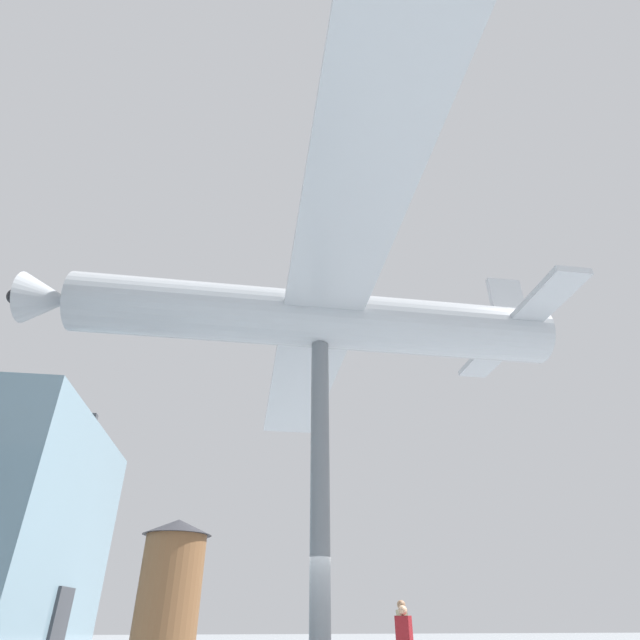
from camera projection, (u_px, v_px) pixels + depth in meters
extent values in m
cube|color=#383A3F|center=(60.00, 623.00, 18.25)|extent=(1.80, 0.12, 2.30)
cylinder|color=slate|center=(320.00, 490.00, 12.04)|extent=(0.48, 0.48, 7.94)
cylinder|color=#B2B7BC|center=(320.00, 320.00, 14.49)|extent=(1.79, 13.74, 1.65)
cube|color=#B2B7BC|center=(320.00, 320.00, 14.49)|extent=(20.11, 2.43, 0.18)
cube|color=#B2B7BC|center=(514.00, 331.00, 15.32)|extent=(6.44, 1.06, 0.18)
cube|color=#B2B7BC|center=(508.00, 305.00, 15.82)|extent=(0.19, 1.10, 1.87)
cone|color=#B2B7BC|center=(47.00, 299.00, 13.54)|extent=(1.42, 1.28, 1.40)
sphere|color=black|center=(16.00, 297.00, 13.44)|extent=(0.44, 0.44, 0.44)
cube|color=maroon|center=(404.00, 629.00, 13.10)|extent=(0.43, 0.44, 0.59)
sphere|color=tan|center=(402.00, 610.00, 13.32)|extent=(0.24, 0.24, 0.24)
cube|color=#998C66|center=(402.00, 622.00, 15.90)|extent=(0.43, 0.28, 0.67)
sphere|color=#936B4C|center=(401.00, 605.00, 16.14)|extent=(0.27, 0.27, 0.27)
cone|color=#2D2D33|center=(178.00, 527.00, 6.13)|extent=(0.83, 0.83, 0.18)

